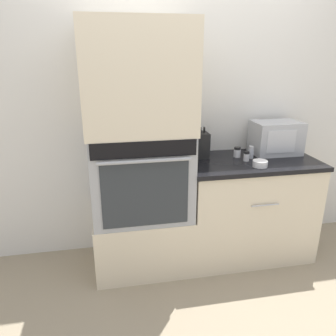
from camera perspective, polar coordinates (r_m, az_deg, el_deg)
The scene contains 12 objects.
ground_plane at distance 2.75m, azimuth 4.85°, elevation -18.59°, with size 12.00×12.00×0.00m, color gray.
wall_back at distance 2.81m, azimuth 2.11°, elevation 10.42°, with size 8.00×0.05×2.50m.
oven_cabinet_base at distance 2.79m, azimuth -4.48°, elevation -11.93°, with size 0.77×0.60×0.48m.
wall_oven at distance 2.54m, azimuth -4.80°, elevation -0.92°, with size 0.74×0.64×0.66m.
oven_cabinet_upper at distance 2.40m, azimuth -5.30°, elevation 15.38°, with size 0.77×0.60×0.77m.
counter_unit at distance 2.92m, azimuth 13.54°, elevation -6.60°, with size 1.07×0.63×0.87m.
microwave at distance 2.96m, azimuth 18.28°, elevation 5.04°, with size 0.40×0.27×0.28m.
knife_block at distance 2.73m, azimuth 5.59°, elevation 4.06°, with size 0.13×0.16×0.25m.
bowl at distance 2.60m, azimuth 15.74°, elevation 0.75°, with size 0.11×0.11×0.05m.
condiment_jar_near at distance 2.79m, azimuth 11.95°, elevation 2.71°, with size 0.06×0.06×0.08m.
condiment_jar_mid at distance 2.71m, azimuth 13.50°, elevation 1.99°, with size 0.05×0.05×0.08m.
condiment_jar_far at distance 2.78m, azimuth 14.23°, elevation 2.66°, with size 0.05×0.05×0.10m.
Camera 1 is at (-0.62, -2.08, 1.68)m, focal length 35.00 mm.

